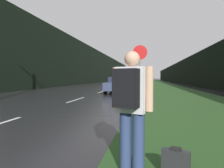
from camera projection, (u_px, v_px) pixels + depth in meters
name	position (u px, v px, depth m)	size (l,w,h in m)	color
grass_verge	(160.00, 85.00, 37.69)	(6.00, 240.00, 0.02)	#26471E
lane_stripe_c	(76.00, 100.00, 12.31)	(0.12, 3.00, 0.01)	silver
lane_stripe_d	(102.00, 92.00, 19.20)	(0.12, 3.00, 0.01)	silver
lane_stripe_e	(114.00, 88.00, 26.09)	(0.12, 3.00, 0.01)	silver
lane_stripe_f	(121.00, 86.00, 32.98)	(0.12, 3.00, 0.01)	silver
treeline_far_side	(91.00, 66.00, 50.24)	(2.00, 140.00, 8.55)	black
treeline_near_side	(184.00, 72.00, 46.39)	(2.00, 140.00, 5.13)	black
stop_sign	(140.00, 67.00, 10.23)	(0.74, 0.07, 3.03)	slate
hitchhiker_with_backpack	(131.00, 104.00, 2.77)	(0.58, 0.51, 1.74)	navy
suitcase	(176.00, 163.00, 2.76)	(0.40, 0.23, 0.41)	#232326
car_passing_near	(118.00, 85.00, 17.61)	(1.93, 4.56, 1.43)	#2D3856
car_passing_far	(134.00, 81.00, 37.21)	(1.86, 4.57, 1.55)	maroon
delivery_truck	(130.00, 76.00, 69.87)	(2.63, 8.01, 3.45)	gray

